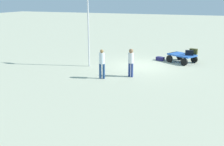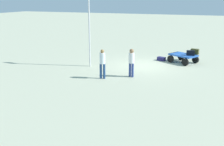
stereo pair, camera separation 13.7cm
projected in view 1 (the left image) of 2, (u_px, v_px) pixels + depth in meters
name	position (u px, v px, depth m)	size (l,w,h in m)	color
ground_plane	(141.00, 65.00, 18.51)	(120.00, 120.00, 0.00)	#ABB094
luggage_cart	(182.00, 56.00, 19.24)	(2.22, 2.05, 0.62)	#2557B0
suitcase_dark	(194.00, 51.00, 19.22)	(0.59, 0.41, 0.38)	#3B3C19
suitcase_maroon	(189.00, 53.00, 18.80)	(0.60, 0.40, 0.35)	black
suitcase_navy	(160.00, 59.00, 19.96)	(0.65, 0.49, 0.27)	#1F1C52
worker_lead	(131.00, 60.00, 15.60)	(0.44, 0.44, 1.70)	navy
worker_trailing	(102.00, 62.00, 15.24)	(0.41, 0.41, 1.73)	navy
flagpole	(87.00, 20.00, 17.49)	(0.95, 0.17, 5.28)	silver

